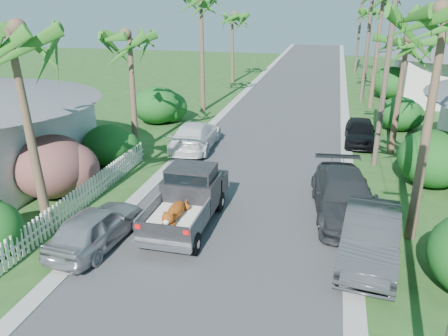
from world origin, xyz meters
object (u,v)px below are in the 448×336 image
(palm_l_a, at_px, (12,30))
(palm_r_a, at_px, (448,12))
(palm_l_b, at_px, (128,35))
(parked_car_rf, at_px, (360,132))
(parked_car_rm, at_px, (344,196))
(parked_car_ln, at_px, (96,227))
(palm_r_d, at_px, (372,10))
(palm_l_d, at_px, (233,14))
(utility_pole_d, at_px, (359,31))
(utility_pole_b, at_px, (386,73))
(utility_pole_c, at_px, (367,43))
(pickup_truck, at_px, (189,196))
(parked_car_lf, at_px, (195,136))
(palm_r_b, at_px, (407,39))
(parked_car_rn, at_px, (370,237))

(palm_l_a, distance_m, palm_r_a, 12.86)
(palm_l_b, height_order, palm_r_a, palm_r_a)
(parked_car_rf, bearing_deg, parked_car_rm, -94.72)
(palm_l_a, bearing_deg, parked_car_ln, -7.04)
(parked_car_ln, distance_m, palm_r_d, 39.20)
(palm_l_d, bearing_deg, utility_pole_d, 36.64)
(utility_pole_b, bearing_deg, parked_car_rf, 99.78)
(palm_l_b, bearing_deg, parked_car_rm, -24.81)
(palm_r_d, bearing_deg, parked_car_rm, -94.30)
(utility_pole_b, relative_size, utility_pole_d, 1.00)
(parked_car_rm, xyz_separation_m, utility_pole_d, (1.58, 36.00, 3.80))
(palm_l_a, bearing_deg, palm_l_b, 93.81)
(utility_pole_c, bearing_deg, parked_car_rf, -92.98)
(pickup_truck, xyz_separation_m, parked_car_lf, (-2.32, 8.12, -0.26))
(palm_l_a, height_order, utility_pole_d, utility_pole_d)
(utility_pole_b, height_order, utility_pole_c, same)
(parked_car_ln, relative_size, palm_r_b, 0.56)
(parked_car_rm, bearing_deg, palm_r_a, -30.50)
(palm_l_d, distance_m, utility_pole_b, 24.31)
(pickup_truck, xyz_separation_m, parked_car_rf, (6.56, 11.28, -0.31))
(palm_l_d, relative_size, palm_r_a, 0.89)
(parked_car_rm, xyz_separation_m, palm_l_b, (-10.82, 5.00, 5.35))
(parked_car_rn, distance_m, palm_r_a, 7.08)
(parked_car_rm, relative_size, palm_l_b, 0.74)
(palm_r_b, distance_m, utility_pole_d, 28.05)
(palm_r_a, bearing_deg, utility_pole_c, 91.82)
(pickup_truck, bearing_deg, parked_car_rf, 59.82)
(parked_car_rm, relative_size, utility_pole_d, 0.61)
(palm_l_b, xyz_separation_m, utility_pole_c, (12.40, 16.00, -1.55))
(parked_car_lf, bearing_deg, utility_pole_d, -110.78)
(parked_car_lf, distance_m, palm_l_b, 6.28)
(parked_car_rn, bearing_deg, parked_car_lf, 139.74)
(parked_car_ln, xyz_separation_m, palm_r_d, (10.54, 37.27, 6.04))
(pickup_truck, relative_size, parked_car_lf, 0.99)
(pickup_truck, height_order, parked_car_rm, pickup_truck)
(parked_car_rf, bearing_deg, parked_car_ln, -122.13)
(parked_car_rf, distance_m, utility_pole_c, 12.17)
(parked_car_lf, bearing_deg, parked_car_rm, 138.20)
(palm_r_b, distance_m, palm_r_d, 25.01)
(palm_l_a, height_order, utility_pole_b, utility_pole_b)
(parked_car_rn, height_order, palm_r_b, palm_r_b)
(parked_car_lf, bearing_deg, pickup_truck, 102.84)
(parked_car_rn, bearing_deg, parked_car_rm, 111.31)
(palm_r_a, relative_size, palm_r_b, 1.21)
(parked_car_rn, distance_m, utility_pole_c, 24.26)
(utility_pole_c, bearing_deg, palm_r_a, -88.18)
(utility_pole_d, bearing_deg, parked_car_rn, -91.20)
(parked_car_rn, xyz_separation_m, utility_pole_d, (0.81, 38.95, 3.81))
(palm_l_b, xyz_separation_m, utility_pole_d, (12.40, 31.00, -1.55))
(parked_car_rf, xyz_separation_m, palm_l_d, (-11.50, 17.52, 5.74))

